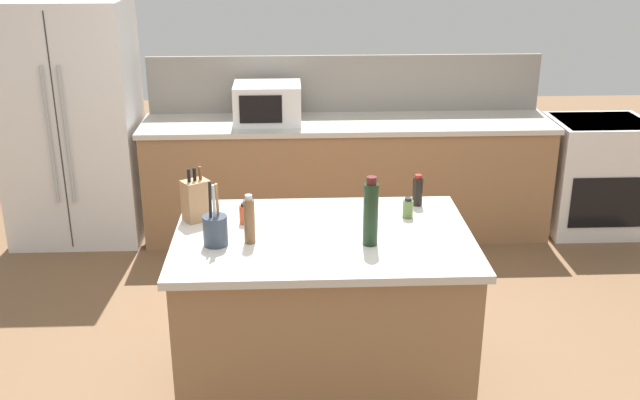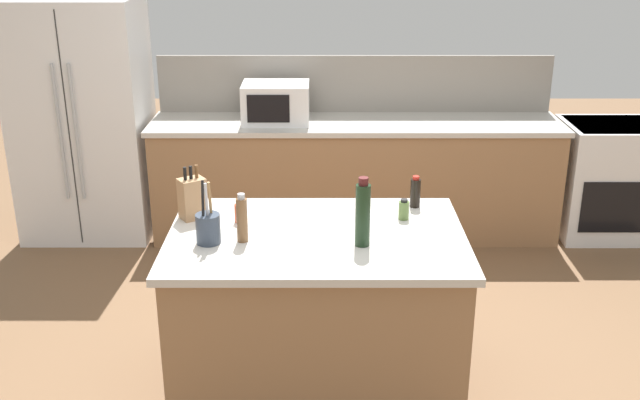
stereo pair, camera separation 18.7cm
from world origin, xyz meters
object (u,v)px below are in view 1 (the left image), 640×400
object	(u,v)px
spice_jar_oregano	(408,208)
range_oven	(595,175)
microwave	(267,103)
refrigerator	(72,123)
wine_bottle	(371,213)
utensil_crock	(215,229)
knife_block	(196,200)
spice_jar_paprika	(245,214)
soy_sauce_bottle	(418,191)
pepper_grinder	(249,220)

from	to	relation	value
spice_jar_oregano	range_oven	bearing A→B (deg)	46.94
range_oven	microwave	bearing A→B (deg)	180.00
refrigerator	microwave	bearing A→B (deg)	-1.93
refrigerator	wine_bottle	world-z (taller)	refrigerator
utensil_crock	knife_block	bearing A→B (deg)	111.31
spice_jar_paprika	soy_sauce_bottle	world-z (taller)	soy_sauce_bottle
refrigerator	pepper_grinder	world-z (taller)	refrigerator
range_oven	soy_sauce_bottle	distance (m)	2.61
microwave	wine_bottle	bearing A→B (deg)	-76.78
utensil_crock	range_oven	bearing A→B (deg)	38.89
microwave	wine_bottle	size ratio (longest dim) A/B	1.47
spice_jar_oregano	wine_bottle	distance (m)	0.43
knife_block	utensil_crock	size ratio (longest dim) A/B	0.91
utensil_crock	spice_jar_paprika	bearing A→B (deg)	64.25
utensil_crock	spice_jar_paprika	world-z (taller)	utensil_crock
refrigerator	wine_bottle	size ratio (longest dim) A/B	5.38
knife_block	wine_bottle	world-z (taller)	wine_bottle
refrigerator	knife_block	size ratio (longest dim) A/B	6.48
microwave	spice_jar_oregano	bearing A→B (deg)	-68.55
range_oven	spice_jar_paprika	xyz separation A→B (m)	(-2.73, -2.04, 0.52)
utensil_crock	spice_jar_oregano	xyz separation A→B (m)	(0.99, 0.31, -0.03)
wine_bottle	soy_sauce_bottle	size ratio (longest dim) A/B	1.96
refrigerator	spice_jar_paprika	xyz separation A→B (m)	(1.45, -2.09, 0.05)
spice_jar_paprika	wine_bottle	bearing A→B (deg)	-25.27
refrigerator	spice_jar_oregano	bearing A→B (deg)	-41.62
microwave	pepper_grinder	bearing A→B (deg)	-91.00
spice_jar_paprika	pepper_grinder	distance (m)	0.26
range_oven	soy_sauce_bottle	world-z (taller)	soy_sauce_bottle
refrigerator	utensil_crock	xyz separation A→B (m)	(1.32, -2.36, 0.08)
spice_jar_oregano	wine_bottle	size ratio (longest dim) A/B	0.32
utensil_crock	soy_sauce_bottle	world-z (taller)	utensil_crock
microwave	utensil_crock	distance (m)	2.32
spice_jar_paprika	soy_sauce_bottle	size ratio (longest dim) A/B	0.63
spice_jar_oregano	soy_sauce_bottle	size ratio (longest dim) A/B	0.63
range_oven	pepper_grinder	distance (m)	3.58
microwave	spice_jar_oregano	xyz separation A→B (m)	(0.79, -2.00, -0.10)
pepper_grinder	spice_jar_oregano	distance (m)	0.88
microwave	knife_block	bearing A→B (deg)	-99.52
pepper_grinder	spice_jar_paprika	bearing A→B (deg)	98.39
range_oven	wine_bottle	distance (m)	3.21
microwave	pepper_grinder	distance (m)	2.29
knife_block	soy_sauce_bottle	distance (m)	1.21
range_oven	knife_block	size ratio (longest dim) A/B	3.17
soy_sauce_bottle	refrigerator	bearing A→B (deg)	141.96
refrigerator	range_oven	world-z (taller)	refrigerator
wine_bottle	spice_jar_paprika	bearing A→B (deg)	154.73
pepper_grinder	soy_sauce_bottle	size ratio (longest dim) A/B	1.40
microwave	refrigerator	bearing A→B (deg)	178.07
range_oven	spice_jar_oregano	xyz separation A→B (m)	(-1.87, -2.00, 0.52)
spice_jar_paprika	microwave	bearing A→B (deg)	87.85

